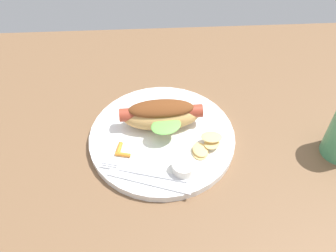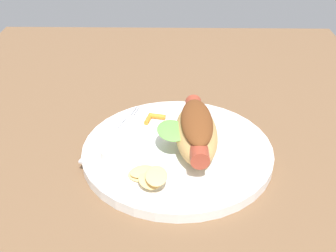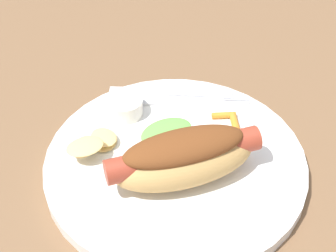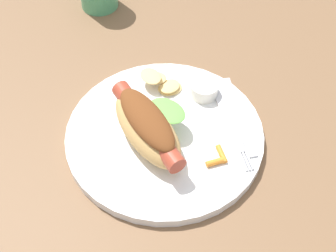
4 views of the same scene
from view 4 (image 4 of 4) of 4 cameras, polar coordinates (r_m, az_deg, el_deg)
ground_plane at (r=72.34cm, az=1.56°, el=-1.09°), size 120.00×90.00×1.80cm
plate at (r=70.36cm, az=-0.60°, el=-0.89°), size 29.53×29.53×1.60cm
hot_dog at (r=66.46cm, az=-2.68°, el=0.26°), size 16.78×10.06×5.99cm
sauce_ramekin at (r=73.86cm, az=4.45°, el=4.47°), size 4.34×4.34×2.23cm
fork at (r=70.84cm, az=7.56°, el=0.28°), size 16.34×5.58×0.40cm
knife at (r=72.11cm, az=8.58°, el=1.30°), size 15.38×6.53×0.36cm
chips_pile at (r=74.89cm, az=-0.74°, el=5.39°), size 6.58×5.65×2.39cm
carrot_garnish at (r=66.51cm, az=6.14°, el=-3.93°), size 3.04×3.69×0.87cm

